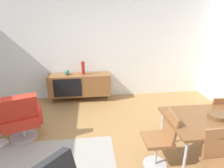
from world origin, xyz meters
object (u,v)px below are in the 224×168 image
at_px(sideboard, 80,85).
at_px(lounge_chair_red, 20,116).
at_px(dining_table, 221,120).
at_px(dining_chair_near_window, 161,138).
at_px(dining_chair_back_right, 216,114).
at_px(vase_cobalt, 67,72).
at_px(dining_chair_front_left, 221,163).
at_px(vase_sculptural_dark, 83,68).
at_px(wooden_bowl_on_table, 217,116).

height_order(sideboard, lounge_chair_red, lounge_chair_red).
bearing_deg(dining_table, dining_chair_near_window, -179.96).
relative_size(sideboard, dining_table, 1.00).
bearing_deg(dining_chair_near_window, sideboard, 116.56).
bearing_deg(dining_chair_back_right, vase_cobalt, 144.76).
bearing_deg(lounge_chair_red, sideboard, 59.05).
distance_m(dining_table, lounge_chair_red, 3.28).
relative_size(vase_cobalt, dining_chair_back_right, 0.16).
distance_m(dining_chair_back_right, dining_chair_front_left, 1.32).
bearing_deg(sideboard, dining_chair_near_window, -63.44).
relative_size(vase_cobalt, vase_sculptural_dark, 0.40).
bearing_deg(vase_cobalt, dining_chair_back_right, -35.24).
relative_size(dining_table, dining_chair_back_right, 1.87).
height_order(dining_chair_front_left, lounge_chair_red, lounge_chair_red).
bearing_deg(vase_sculptural_dark, dining_table, -51.10).
xyz_separation_m(sideboard, wooden_bowl_on_table, (2.09, -2.53, 0.33)).
distance_m(dining_chair_near_window, lounge_chair_red, 2.43).
relative_size(vase_sculptural_dark, lounge_chair_red, 0.36).
xyz_separation_m(sideboard, lounge_chair_red, (-0.98, -1.64, 0.03)).
height_order(vase_sculptural_dark, dining_chair_front_left, vase_sculptural_dark).
height_order(dining_table, dining_chair_near_window, dining_chair_near_window).
bearing_deg(sideboard, vase_cobalt, 179.65).
bearing_deg(dining_table, lounge_chair_red, 163.85).
relative_size(vase_cobalt, dining_table, 0.08).
xyz_separation_m(wooden_bowl_on_table, dining_chair_front_left, (-0.28, -0.57, -0.30)).
xyz_separation_m(dining_chair_near_window, lounge_chair_red, (-2.25, 0.91, -0.00)).
xyz_separation_m(vase_cobalt, wooden_bowl_on_table, (2.40, -2.53, -0.02)).
bearing_deg(sideboard, dining_table, -49.66).
distance_m(wooden_bowl_on_table, dining_chair_front_left, 0.71).
bearing_deg(lounge_chair_red, wooden_bowl_on_table, -16.26).
bearing_deg(wooden_bowl_on_table, vase_sculptural_dark, 128.08).
relative_size(wooden_bowl_on_table, lounge_chair_red, 0.27).
xyz_separation_m(dining_table, dining_chair_back_right, (0.35, 0.56, -0.23)).
height_order(vase_sculptural_dark, dining_chair_back_right, vase_sculptural_dark).
height_order(dining_chair_back_right, dining_chair_front_left, same).
xyz_separation_m(vase_sculptural_dark, dining_table, (2.05, -2.55, -0.19)).
height_order(sideboard, dining_chair_front_left, dining_chair_front_left).
height_order(dining_chair_near_window, dining_chair_front_left, same).
distance_m(vase_cobalt, wooden_bowl_on_table, 3.49).
xyz_separation_m(sideboard, dining_chair_back_right, (2.51, -1.99, 0.03)).
bearing_deg(lounge_chair_red, dining_chair_front_left, -27.76).
bearing_deg(sideboard, lounge_chair_red, -120.95).
relative_size(vase_cobalt, dining_chair_front_left, 0.16).
relative_size(vase_sculptural_dark, dining_chair_near_window, 0.39).
bearing_deg(dining_chair_front_left, vase_sculptural_dark, 118.74).
distance_m(vase_sculptural_dark, dining_chair_back_right, 3.14).
bearing_deg(wooden_bowl_on_table, dining_chair_back_right, 52.71).
height_order(sideboard, vase_cobalt, vase_cobalt).
bearing_deg(sideboard, dining_chair_front_left, -59.76).
height_order(vase_cobalt, dining_chair_front_left, dining_chair_front_left).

